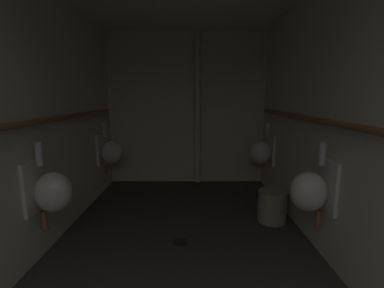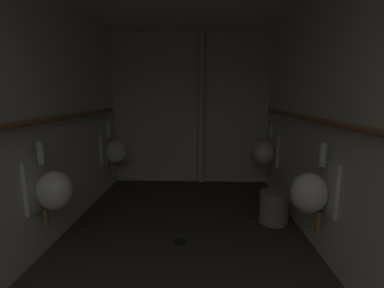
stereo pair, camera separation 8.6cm
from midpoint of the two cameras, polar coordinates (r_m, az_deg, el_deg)
floor at (r=2.56m, az=-1.34°, el=-23.46°), size 2.58×4.27×0.08m
wall_left at (r=2.55m, az=-31.10°, el=4.32°), size 0.06×4.27×2.37m
wall_right at (r=2.42m, az=29.93°, el=4.20°), size 0.06×4.27×2.37m
wall_back at (r=4.25m, az=0.25°, el=7.46°), size 2.58×0.06×2.37m
urinal_left_mid at (r=2.53m, az=-27.12°, el=-8.72°), size 0.32×0.30×0.76m
urinal_left_far at (r=3.96m, az=-15.87°, el=-1.48°), size 0.32×0.30×0.76m
urinal_right_mid at (r=2.43m, az=25.32°, el=-9.30°), size 0.32×0.30×0.76m
urinal_right_far at (r=3.89m, az=16.15°, el=-1.71°), size 0.32×0.30×0.76m
supply_pipe_left at (r=2.51m, az=-29.25°, el=4.28°), size 0.06×3.57×0.06m
supply_pipe_right at (r=2.40m, az=27.81°, el=4.18°), size 0.06×3.55×0.06m
standpipe_back_wall at (r=4.14m, az=2.56°, el=7.38°), size 0.10×0.10×2.32m
floor_drain at (r=2.71m, az=-1.66°, el=-20.29°), size 0.14×0.14×0.01m
waste_bin at (r=3.16m, az=18.06°, el=-12.85°), size 0.32×0.32×0.35m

